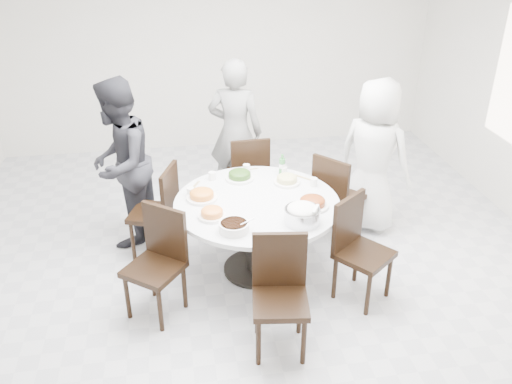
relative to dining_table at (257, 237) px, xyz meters
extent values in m
cube|color=silver|center=(-0.02, 0.18, -0.38)|extent=(6.00, 6.00, 0.01)
cube|color=silver|center=(-0.02, 3.18, 1.02)|extent=(6.00, 0.01, 2.80)
cylinder|color=silver|center=(0.00, 0.00, 0.00)|extent=(1.50, 1.50, 0.75)
cube|color=black|center=(0.94, 0.47, 0.10)|extent=(0.59, 0.59, 0.95)
cube|color=black|center=(0.09, 1.15, 0.10)|extent=(0.43, 0.43, 0.95)
cube|color=black|center=(-0.95, 0.47, 0.10)|extent=(0.54, 0.54, 0.95)
cube|color=black|center=(-0.95, -0.47, 0.10)|extent=(0.59, 0.59, 0.95)
cube|color=black|center=(0.00, -1.06, 0.10)|extent=(0.48, 0.48, 0.95)
cube|color=black|center=(0.84, -0.56, 0.10)|extent=(0.59, 0.59, 0.95)
imported|color=silver|center=(1.34, 0.63, 0.44)|extent=(0.93, 0.94, 1.64)
imported|color=black|center=(0.00, 1.47, 0.47)|extent=(0.71, 0.58, 1.69)
imported|color=#222227|center=(-1.24, 0.79, 0.48)|extent=(0.85, 0.98, 1.72)
cylinder|color=white|center=(-0.09, 0.47, 0.41)|extent=(0.28, 0.28, 0.07)
cylinder|color=white|center=(0.34, 0.31, 0.41)|extent=(0.25, 0.25, 0.07)
cylinder|color=white|center=(-0.49, 0.13, 0.41)|extent=(0.28, 0.28, 0.08)
cylinder|color=white|center=(0.47, -0.18, 0.41)|extent=(0.29, 0.29, 0.07)
cylinder|color=white|center=(-0.43, -0.21, 0.41)|extent=(0.24, 0.24, 0.06)
cylinder|color=silver|center=(0.31, -0.42, 0.44)|extent=(0.30, 0.30, 0.13)
cylinder|color=white|center=(-0.27, -0.46, 0.41)|extent=(0.25, 0.25, 0.08)
cylinder|color=#317B37|center=(0.34, 0.51, 0.48)|extent=(0.06, 0.06, 0.21)
cylinder|color=white|center=(-0.04, 0.59, 0.42)|extent=(0.07, 0.07, 0.08)
camera|label=1|loc=(-0.72, -4.21, 2.73)|focal=38.00mm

